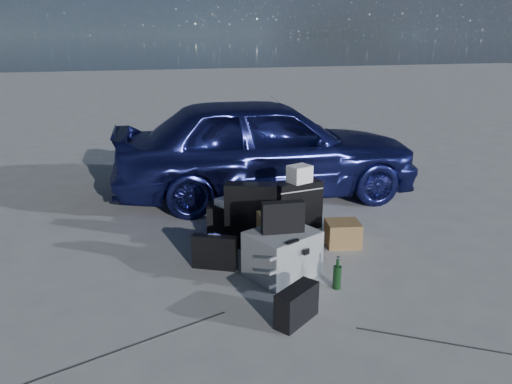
% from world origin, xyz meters
% --- Properties ---
extents(ground, '(60.00, 60.00, 0.00)m').
position_xyz_m(ground, '(0.00, 0.00, 0.00)').
color(ground, '#B0B0AB').
rests_on(ground, ground).
extents(car, '(4.19, 2.00, 1.38)m').
position_xyz_m(car, '(0.62, 2.62, 0.69)').
color(car, navy).
rests_on(car, ground).
extents(pelican_case, '(0.73, 0.68, 0.43)m').
position_xyz_m(pelican_case, '(0.01, 0.27, 0.21)').
color(pelican_case, gray).
rests_on(pelican_case, ground).
extents(laptop_bag, '(0.39, 0.14, 0.29)m').
position_xyz_m(laptop_bag, '(0.01, 0.26, 0.57)').
color(laptop_bag, black).
rests_on(laptop_bag, pelican_case).
extents(briefcase, '(0.42, 0.29, 0.33)m').
position_xyz_m(briefcase, '(-0.56, 0.58, 0.17)').
color(briefcase, black).
rests_on(briefcase, ground).
extents(suitcase_left, '(0.56, 0.38, 0.69)m').
position_xyz_m(suitcase_left, '(-0.08, 0.99, 0.34)').
color(suitcase_left, black).
rests_on(suitcase_left, ground).
extents(suitcase_right, '(0.54, 0.25, 0.62)m').
position_xyz_m(suitcase_right, '(0.51, 1.12, 0.31)').
color(suitcase_right, black).
rests_on(suitcase_right, ground).
extents(white_carton, '(0.28, 0.25, 0.18)m').
position_xyz_m(white_carton, '(0.51, 1.11, 0.71)').
color(white_carton, white).
rests_on(white_carton, suitcase_right).
extents(duffel_bag, '(0.72, 0.46, 0.34)m').
position_xyz_m(duffel_bag, '(-0.11, 1.39, 0.17)').
color(duffel_bag, black).
rests_on(duffel_bag, ground).
extents(flat_box_white, '(0.52, 0.46, 0.07)m').
position_xyz_m(flat_box_white, '(-0.10, 1.39, 0.37)').
color(flat_box_white, white).
rests_on(flat_box_white, duffel_bag).
extents(flat_box_black, '(0.30, 0.24, 0.06)m').
position_xyz_m(flat_box_black, '(-0.09, 1.39, 0.44)').
color(flat_box_black, black).
rests_on(flat_box_black, flat_box_white).
extents(kraft_bag, '(0.35, 0.22, 0.46)m').
position_xyz_m(kraft_bag, '(0.09, 0.70, 0.23)').
color(kraft_bag, '#9C8143').
rests_on(kraft_bag, ground).
extents(cardboard_box, '(0.40, 0.37, 0.26)m').
position_xyz_m(cardboard_box, '(0.86, 0.73, 0.13)').
color(cardboard_box, olive).
rests_on(cardboard_box, ground).
extents(messenger_bag, '(0.42, 0.36, 0.28)m').
position_xyz_m(messenger_bag, '(-0.16, -0.51, 0.14)').
color(messenger_bag, black).
rests_on(messenger_bag, ground).
extents(green_bottle, '(0.08, 0.08, 0.29)m').
position_xyz_m(green_bottle, '(0.38, -0.12, 0.14)').
color(green_bottle, black).
rests_on(green_bottle, ground).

